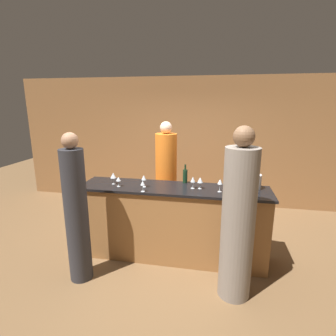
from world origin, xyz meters
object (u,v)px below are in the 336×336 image
guest_0 (76,213)px  guest_1 (238,222)px  wine_bottle_0 (241,183)px  ice_bucket (254,182)px  wine_bottle_1 (185,176)px  bartender (166,184)px

guest_0 → guest_1: 1.96m
wine_bottle_0 → ice_bucket: (0.18, 0.12, -0.01)m
ice_bucket → wine_bottle_0: bearing=-146.2°
wine_bottle_0 → guest_0: bearing=-160.1°
guest_0 → wine_bottle_1: 1.59m
bartender → wine_bottle_1: 0.65m
guest_0 → guest_1: bearing=1.7°
guest_1 → wine_bottle_0: size_ratio=6.75×
guest_0 → guest_1: (1.96, 0.06, 0.03)m
guest_1 → ice_bucket: guest_1 is taller
wine_bottle_0 → guest_1: bearing=-95.9°
wine_bottle_0 → wine_bottle_1: size_ratio=1.07×
guest_0 → wine_bottle_0: 2.17m
guest_0 → wine_bottle_0: size_ratio=6.41×
wine_bottle_1 → guest_0: bearing=-142.5°
guest_1 → ice_bucket: 0.87m
wine_bottle_0 → wine_bottle_1: (-0.79, 0.22, -0.01)m
bartender → wine_bottle_0: bartender is taller
bartender → guest_1: size_ratio=0.97×
guest_0 → wine_bottle_1: bearing=37.5°
wine_bottle_0 → wine_bottle_1: wine_bottle_0 is taller
bartender → ice_bucket: 1.47m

